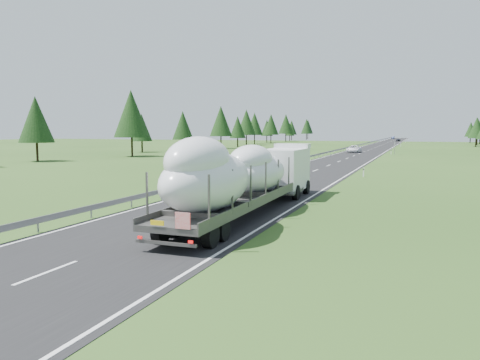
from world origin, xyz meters
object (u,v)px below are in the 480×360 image
(boat_truck, at_px, (245,174))
(highway_sign, at_px, (395,146))
(distant_car_dark, at_px, (398,140))
(distant_car_blue, at_px, (393,138))
(distant_van, at_px, (354,149))

(boat_truck, bearing_deg, highway_sign, 86.54)
(distant_car_dark, bearing_deg, highway_sign, -82.21)
(highway_sign, bearing_deg, distant_car_blue, 93.11)
(distant_van, relative_size, distant_car_blue, 1.32)
(distant_car_blue, bearing_deg, distant_van, -89.58)
(distant_van, height_order, distant_car_blue, distant_van)
(highway_sign, distance_m, distant_car_blue, 183.50)
(highway_sign, bearing_deg, distant_car_dark, 92.10)
(highway_sign, relative_size, distant_car_dark, 0.66)
(highway_sign, xyz_separation_m, distant_car_blue, (-9.96, 183.23, -1.08))
(distant_car_dark, bearing_deg, distant_car_blue, 100.74)
(distant_van, bearing_deg, boat_truck, -85.35)
(highway_sign, height_order, distant_car_dark, highway_sign)
(highway_sign, height_order, boat_truck, boat_truck)
(distant_car_blue, bearing_deg, boat_truck, -88.71)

